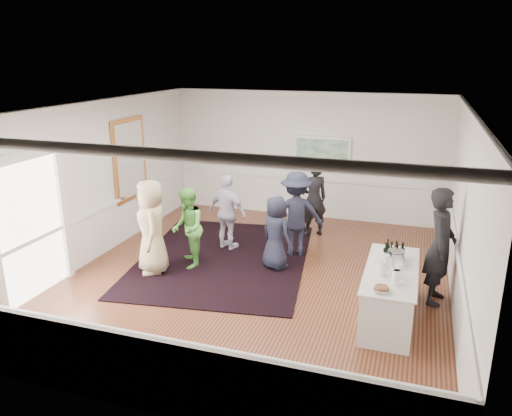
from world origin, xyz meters
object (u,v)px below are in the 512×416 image
(guest_navy, at_px, (276,233))
(guest_tan, at_px, (152,227))
(guest_green, at_px, (188,228))
(guest_dark_a, at_px, (296,214))
(guest_lilac, at_px, (228,212))
(bartender, at_px, (440,246))
(serving_table, at_px, (390,293))
(ice_bucket, at_px, (396,258))
(nut_bowl, at_px, (382,289))
(guest_dark_b, at_px, (314,199))

(guest_navy, bearing_deg, guest_tan, 54.10)
(guest_green, distance_m, guest_dark_a, 2.25)
(guest_lilac, bearing_deg, bartender, -177.32)
(serving_table, relative_size, guest_dark_a, 1.17)
(guest_lilac, bearing_deg, ice_bucket, 171.04)
(guest_navy, bearing_deg, ice_bucket, -174.68)
(guest_green, bearing_deg, guest_lilac, 132.87)
(serving_table, distance_m, guest_tan, 4.52)
(ice_bucket, bearing_deg, guest_dark_a, 137.84)
(bartender, xyz_separation_m, guest_tan, (-5.19, -0.45, -0.08))
(bartender, xyz_separation_m, guest_navy, (-2.99, 0.47, -0.27))
(serving_table, xyz_separation_m, nut_bowl, (-0.09, -0.83, 0.46))
(guest_dark_a, height_order, guest_dark_b, guest_dark_a)
(bartender, bearing_deg, guest_lilac, 81.92)
(bartender, distance_m, guest_dark_a, 3.06)
(nut_bowl, bearing_deg, ice_bucket, 82.97)
(guest_tan, relative_size, guest_dark_a, 1.03)
(guest_green, height_order, guest_dark_a, guest_dark_a)
(serving_table, height_order, guest_dark_b, guest_dark_b)
(bartender, distance_m, guest_navy, 3.04)
(serving_table, height_order, guest_dark_a, guest_dark_a)
(guest_tan, distance_m, ice_bucket, 4.52)
(guest_tan, distance_m, guest_green, 0.71)
(guest_tan, relative_size, guest_dark_b, 1.05)
(serving_table, relative_size, nut_bowl, 8.21)
(serving_table, height_order, guest_tan, guest_tan)
(guest_dark_b, bearing_deg, guest_navy, 47.34)
(guest_green, distance_m, guest_lilac, 1.19)
(bartender, xyz_separation_m, guest_green, (-4.67, 0.01, -0.20))
(serving_table, xyz_separation_m, bartender, (0.72, 0.85, 0.58))
(guest_tan, bearing_deg, guest_navy, 79.46)
(guest_green, bearing_deg, serving_table, 50.56)
(guest_dark_b, distance_m, nut_bowl, 4.62)
(guest_lilac, bearing_deg, guest_tan, 76.98)
(serving_table, distance_m, guest_dark_a, 2.99)
(bartender, bearing_deg, guest_navy, 87.80)
(guest_green, xyz_separation_m, guest_lilac, (0.41, 1.12, 0.02))
(bartender, xyz_separation_m, nut_bowl, (-0.81, -1.68, -0.12))
(guest_lilac, height_order, nut_bowl, guest_lilac)
(bartender, height_order, guest_lilac, bartender)
(serving_table, height_order, guest_lilac, guest_lilac)
(nut_bowl, bearing_deg, bartender, 64.43)
(serving_table, distance_m, guest_green, 4.06)
(guest_dark_b, xyz_separation_m, guest_navy, (-0.30, -2.07, -0.14))
(guest_green, distance_m, guest_navy, 1.74)
(guest_tan, bearing_deg, serving_table, 51.55)
(guest_dark_a, bearing_deg, ice_bucket, 116.26)
(serving_table, height_order, bartender, bartender)
(nut_bowl, bearing_deg, guest_lilac, 140.78)
(guest_tan, height_order, nut_bowl, guest_tan)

